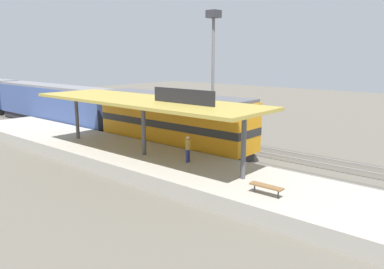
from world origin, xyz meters
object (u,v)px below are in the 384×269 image
at_px(passenger_carriage_front, 54,104).
at_px(light_mast, 213,46).
at_px(platform_bench, 266,186).
at_px(person_waiting, 188,148).
at_px(locomotive, 173,121).

xyz_separation_m(passenger_carriage_front, light_mast, (7.80, -16.00, 6.08)).
height_order(platform_bench, person_waiting, person_waiting).
xyz_separation_m(platform_bench, person_waiting, (1.91, 6.74, 0.51)).
xyz_separation_m(platform_bench, light_mast, (13.80, 13.91, 7.05)).
distance_m(passenger_carriage_front, person_waiting, 23.54).
height_order(light_mast, person_waiting, light_mast).
relative_size(platform_bench, locomotive, 0.12).
distance_m(locomotive, person_waiting, 6.62).
bearing_deg(locomotive, passenger_carriage_front, 90.00).
bearing_deg(passenger_carriage_front, platform_bench, -101.34).
relative_size(platform_bench, passenger_carriage_front, 0.08).
bearing_deg(person_waiting, platform_bench, -105.83).
bearing_deg(light_mast, platform_bench, -134.77).
distance_m(passenger_carriage_front, light_mast, 18.81).
relative_size(locomotive, passenger_carriage_front, 0.72).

